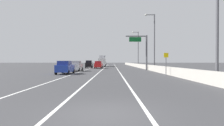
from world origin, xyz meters
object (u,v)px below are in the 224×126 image
car_silver_2 (76,66)px  car_gray_4 (104,63)px  lamp_post_right_second (153,38)px  car_blue_0 (65,67)px  overhead_sign_gantry (143,48)px  car_black_3 (89,64)px  car_red_1 (98,65)px  speed_advisory_sign (166,62)px  box_truck (102,61)px  lamp_post_right_third (137,47)px  lamp_post_right_near (214,4)px

car_silver_2 → car_gray_4: 55.48m
lamp_post_right_second → car_blue_0: lamp_post_right_second is taller
overhead_sign_gantry → car_blue_0: bearing=-138.9°
car_silver_2 → car_black_3: 16.17m
overhead_sign_gantry → car_red_1: 14.54m
car_red_1 → speed_advisory_sign: bearing=-66.2°
car_blue_0 → box_truck: bearing=84.7°
lamp_post_right_third → car_silver_2: size_ratio=2.87×
overhead_sign_gantry → car_black_3: bearing=138.1°
speed_advisory_sign → lamp_post_right_near: lamp_post_right_near is taller
car_red_1 → box_truck: size_ratio=0.55×
overhead_sign_gantry → lamp_post_right_third: bearing=85.1°
speed_advisory_sign → car_red_1: speed_advisory_sign is taller
lamp_post_right_near → lamp_post_right_third: size_ratio=1.00×
car_black_3 → car_blue_0: bearing=-91.2°
speed_advisory_sign → lamp_post_right_third: size_ratio=0.25×
lamp_post_right_near → car_black_3: size_ratio=2.70×
lamp_post_right_second → car_black_3: bearing=139.6°
lamp_post_right_third → car_silver_2: 30.58m
car_gray_4 → box_truck: size_ratio=0.55×
lamp_post_right_third → box_truck: size_ratio=1.36×
lamp_post_right_second → lamp_post_right_near: bearing=-90.1°
lamp_post_right_second → car_silver_2: (-15.55, -3.27, -5.72)m
lamp_post_right_second → car_black_3: 20.68m
lamp_post_right_near → car_red_1: bearing=110.4°
lamp_post_right_third → car_silver_2: bearing=-120.9°
car_silver_2 → overhead_sign_gantry: bearing=17.6°
car_blue_0 → car_red_1: 21.73m
lamp_post_right_near → lamp_post_right_third: 45.01m
speed_advisory_sign → lamp_post_right_second: (1.51, 13.87, 4.93)m
car_silver_2 → lamp_post_right_second: bearing=11.9°
car_silver_2 → car_black_3: size_ratio=0.94×
overhead_sign_gantry → lamp_post_right_second: size_ratio=0.63×
car_blue_0 → overhead_sign_gantry: bearing=41.1°
lamp_post_right_near → lamp_post_right_second: same height
speed_advisory_sign → car_blue_0: (-14.16, 2.96, -0.79)m
car_blue_0 → car_black_3: car_black_3 is taller
car_gray_4 → car_black_3: bearing=-93.8°
lamp_post_right_near → lamp_post_right_second: bearing=89.9°
car_black_3 → box_truck: 14.14m
lamp_post_right_second → car_silver_2: lamp_post_right_second is taller
car_red_1 → lamp_post_right_near: bearing=-69.6°
overhead_sign_gantry → car_blue_0: overhead_sign_gantry is taller
overhead_sign_gantry → car_silver_2: overhead_sign_gantry is taller
car_black_3 → box_truck: size_ratio=0.50×
speed_advisory_sign → car_gray_4: bearing=99.5°
lamp_post_right_second → car_blue_0: size_ratio=2.73×
speed_advisory_sign → car_black_3: bearing=117.0°
lamp_post_right_near → car_red_1: 35.72m
car_blue_0 → car_black_3: (0.51, 23.81, 0.08)m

